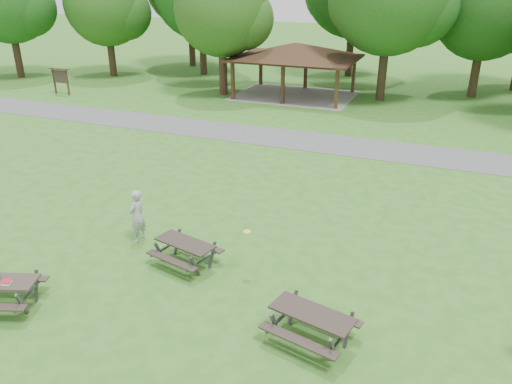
# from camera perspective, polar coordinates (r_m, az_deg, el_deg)

# --- Properties ---
(ground) EXTENTS (160.00, 160.00, 0.00)m
(ground) POSITION_cam_1_polar(r_m,az_deg,el_deg) (15.12, -9.34, -9.67)
(ground) COLOR #2F681D
(ground) RESTS_ON ground
(asphalt_path) EXTENTS (120.00, 3.20, 0.02)m
(asphalt_path) POSITION_cam_1_polar(r_m,az_deg,el_deg) (26.87, 6.00, 5.81)
(asphalt_path) COLOR #4F4F52
(asphalt_path) RESTS_ON ground
(pavilion) EXTENTS (8.60, 7.01, 3.76)m
(pavilion) POSITION_cam_1_polar(r_m,az_deg,el_deg) (36.67, 4.56, 15.60)
(pavilion) COLOR #3A1F15
(pavilion) RESTS_ON ground
(notice_board) EXTENTS (1.60, 0.30, 1.88)m
(notice_board) POSITION_cam_1_polar(r_m,az_deg,el_deg) (39.88, -21.49, 12.18)
(notice_board) COLOR #321A12
(notice_board) RESTS_ON ground
(tree_row_a) EXTENTS (7.56, 7.20, 9.97)m
(tree_row_a) POSITION_cam_1_polar(r_m,az_deg,el_deg) (47.76, -26.46, 19.00)
(tree_row_a) COLOR black
(tree_row_a) RESTS_ON ground
(tree_row_b) EXTENTS (7.14, 6.80, 9.28)m
(tree_row_b) POSITION_cam_1_polar(r_m,az_deg,el_deg) (45.68, -16.65, 19.65)
(tree_row_b) COLOR black
(tree_row_b) RESTS_ON ground
(tree_row_d) EXTENTS (6.93, 6.60, 9.27)m
(tree_row_d) POSITION_cam_1_polar(r_m,az_deg,el_deg) (36.81, -3.82, 19.89)
(tree_row_d) COLOR #2F1F15
(tree_row_d) RESTS_ON ground
(tree_row_f) EXTENTS (7.35, 7.00, 9.55)m
(tree_row_f) POSITION_cam_1_polar(r_m,az_deg,el_deg) (39.25, 24.92, 18.23)
(tree_row_f) COLOR #332316
(tree_row_f) RESTS_ON ground
(picnic_table_middle) EXTENTS (2.17, 1.89, 0.82)m
(picnic_table_middle) POSITION_cam_1_polar(r_m,az_deg,el_deg) (15.39, -8.08, -6.29)
(picnic_table_middle) COLOR black
(picnic_table_middle) RESTS_ON ground
(picnic_table_far) EXTENTS (2.32, 2.02, 0.88)m
(picnic_table_far) POSITION_cam_1_polar(r_m,az_deg,el_deg) (12.39, 6.42, -14.28)
(picnic_table_far) COLOR #2A221E
(picnic_table_far) RESTS_ON ground
(frisbee_in_flight) EXTENTS (0.27, 0.27, 0.02)m
(frisbee_in_flight) POSITION_cam_1_polar(r_m,az_deg,el_deg) (14.36, -1.02, -4.55)
(frisbee_in_flight) COLOR yellow
(frisbee_in_flight) RESTS_ON ground
(frisbee_thrower) EXTENTS (0.47, 0.69, 1.82)m
(frisbee_thrower) POSITION_cam_1_polar(r_m,az_deg,el_deg) (16.89, -13.43, -2.68)
(frisbee_thrower) COLOR #9F9FA2
(frisbee_thrower) RESTS_ON ground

